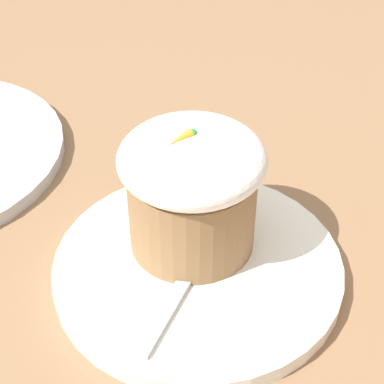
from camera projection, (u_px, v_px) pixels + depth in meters
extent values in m
plane|color=#846042|center=(198.00, 273.00, 0.48)|extent=(4.00, 4.00, 0.00)
cylinder|color=white|center=(198.00, 267.00, 0.47)|extent=(0.21, 0.21, 0.01)
cylinder|color=olive|center=(192.00, 208.00, 0.46)|extent=(0.09, 0.09, 0.06)
ellipsoid|color=white|center=(192.00, 159.00, 0.44)|extent=(0.10, 0.10, 0.04)
cone|color=orange|center=(180.00, 140.00, 0.42)|extent=(0.02, 0.01, 0.01)
sphere|color=green|center=(192.00, 134.00, 0.42)|extent=(0.01, 0.01, 0.01)
cube|color=#B7B7BC|center=(173.00, 300.00, 0.44)|extent=(0.09, 0.05, 0.00)
ellipsoid|color=#B7B7BC|center=(209.00, 239.00, 0.48)|extent=(0.06, 0.05, 0.01)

